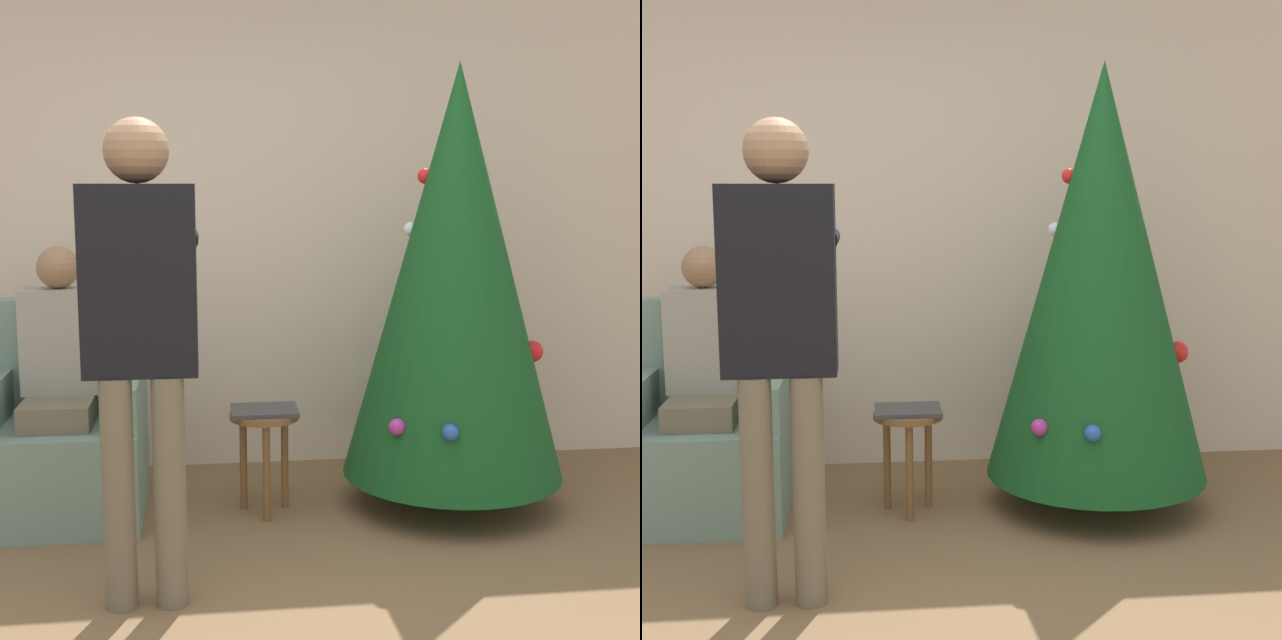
{
  "view_description": "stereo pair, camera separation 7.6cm",
  "coord_description": "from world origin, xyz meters",
  "views": [
    {
      "loc": [
        -0.08,
        -2.71,
        1.57
      ],
      "look_at": [
        0.39,
        0.96,
        1.01
      ],
      "focal_mm": 50.0,
      "sensor_mm": 36.0,
      "label": 1
    },
    {
      "loc": [
        -0.0,
        -2.72,
        1.57
      ],
      "look_at": [
        0.39,
        0.96,
        1.01
      ],
      "focal_mm": 50.0,
      "sensor_mm": 36.0,
      "label": 2
    }
  ],
  "objects": [
    {
      "name": "wall_back",
      "position": [
        0.0,
        2.23,
        1.35
      ],
      "size": [
        8.0,
        0.06,
        2.7
      ],
      "color": "beige",
      "rests_on": "ground_plane"
    },
    {
      "name": "christmas_tree",
      "position": [
        1.1,
        1.42,
        1.15
      ],
      "size": [
        1.07,
        1.07,
        2.14
      ],
      "color": "brown",
      "rests_on": "ground_plane"
    },
    {
      "name": "armchair",
      "position": [
        -0.77,
        1.54,
        0.35
      ],
      "size": [
        0.76,
        0.72,
        1.01
      ],
      "color": "gray",
      "rests_on": "ground_plane"
    },
    {
      "name": "person_seated",
      "position": [
        -0.77,
        1.51,
        0.71
      ],
      "size": [
        0.36,
        0.46,
        1.28
      ],
      "color": "#6B604C",
      "rests_on": "ground_plane"
    },
    {
      "name": "person_standing",
      "position": [
        -0.32,
        0.56,
        1.09
      ],
      "size": [
        0.43,
        0.57,
        1.81
      ],
      "color": "#6B604C",
      "rests_on": "ground_plane"
    },
    {
      "name": "side_stool",
      "position": [
        0.18,
        1.41,
        0.39
      ],
      "size": [
        0.33,
        0.33,
        0.49
      ],
      "color": "brown",
      "rests_on": "ground_plane"
    },
    {
      "name": "laptop",
      "position": [
        0.18,
        1.41,
        0.5
      ],
      "size": [
        0.32,
        0.25,
        0.02
      ],
      "color": "#38383D",
      "rests_on": "side_stool"
    }
  ]
}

